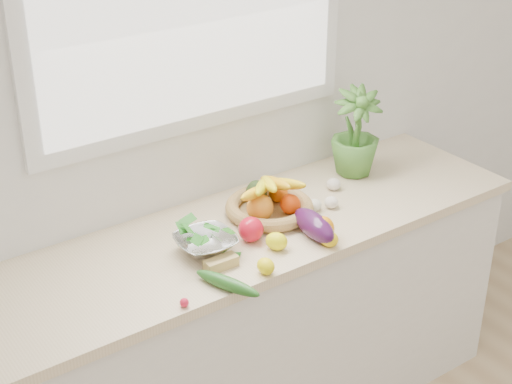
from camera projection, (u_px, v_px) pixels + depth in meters
back_wall at (193, 89)px, 2.83m from camera, size 4.50×0.02×2.70m
counter_cabinet at (243, 335)px, 3.04m from camera, size 2.20×0.58×0.86m
countertop at (242, 235)px, 2.83m from camera, size 2.24×0.62×0.04m
orange_loose at (322, 228)px, 2.75m from camera, size 0.09×0.09×0.09m
lemon_a at (329, 239)px, 2.72m from camera, size 0.07×0.08×0.06m
lemon_b at (266, 266)px, 2.56m from camera, size 0.06×0.07×0.05m
lemon_c at (277, 241)px, 2.69m from camera, size 0.09×0.10×0.06m
apple at (251, 229)px, 2.74m from camera, size 0.12×0.12×0.09m
ginger at (221, 263)px, 2.60m from camera, size 0.12×0.05×0.04m
garlic_a at (315, 205)px, 2.95m from camera, size 0.06×0.06×0.04m
garlic_b at (334, 184)px, 3.10m from camera, size 0.06×0.06×0.05m
garlic_c at (331, 202)px, 2.96m from camera, size 0.07×0.07×0.05m
eggplant at (314, 225)px, 2.76m from camera, size 0.11×0.24×0.09m
cucumber at (227, 283)px, 2.48m from camera, size 0.13×0.25×0.05m
radish at (184, 303)px, 2.40m from camera, size 0.04×0.04×0.03m
potted_herb at (356, 132)px, 3.15m from camera, size 0.26×0.26×0.36m
fruit_basket at (269, 203)px, 2.90m from camera, size 0.44×0.44×0.18m
colander_with_spinach at (206, 239)px, 2.66m from camera, size 0.22×0.22×0.11m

